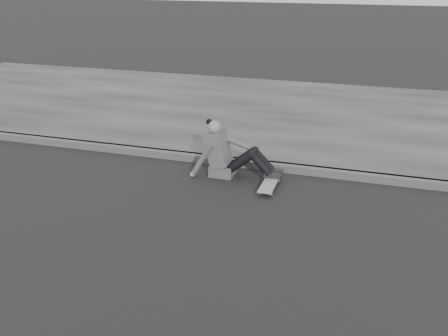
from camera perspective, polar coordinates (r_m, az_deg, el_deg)
name	(u,v)px	position (r m, az deg, el deg)	size (l,w,h in m)	color
ground	(408,283)	(5.56, 20.26, -12.22)	(80.00, 80.00, 0.00)	black
curb	(403,181)	(7.82, 19.77, -1.40)	(24.00, 0.16, 0.12)	#4A4A4A
sidewalk	(400,123)	(10.67, 19.44, 4.83)	(24.00, 6.00, 0.12)	#3A3A3A
skateboard	(270,183)	(7.30, 5.27, -1.72)	(0.20, 0.78, 0.09)	#979692
seated_woman	(227,154)	(7.58, 0.31, 1.67)	(1.38, 0.46, 0.88)	#4B4B4E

